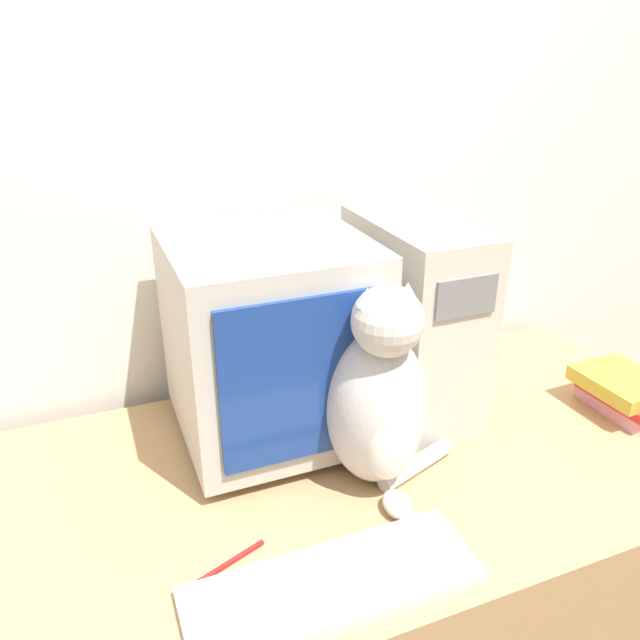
{
  "coord_description": "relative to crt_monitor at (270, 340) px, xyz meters",
  "views": [
    {
      "loc": [
        -0.4,
        -0.55,
        1.54
      ],
      "look_at": [
        0.01,
        0.46,
        1.05
      ],
      "focal_mm": 35.0,
      "sensor_mm": 36.0,
      "label": 1
    }
  ],
  "objects": [
    {
      "name": "wall_back",
      "position": [
        0.06,
        0.29,
        0.28
      ],
      "size": [
        7.0,
        0.05,
        2.5
      ],
      "color": "silver",
      "rests_on": "ground_plane"
    },
    {
      "name": "book_stack",
      "position": [
        0.79,
        -0.22,
        -0.18
      ],
      "size": [
        0.17,
        0.21,
        0.09
      ],
      "color": "pink",
      "rests_on": "desk"
    },
    {
      "name": "computer_tower",
      "position": [
        0.34,
        0.0,
        -0.01
      ],
      "size": [
        0.19,
        0.39,
        0.45
      ],
      "color": "beige",
      "rests_on": "desk"
    },
    {
      "name": "cat",
      "position": [
        0.14,
        -0.23,
        -0.05
      ],
      "size": [
        0.28,
        0.26,
        0.42
      ],
      "rotation": [
        0.0,
        0.0,
        -0.06
      ],
      "color": "silver",
      "rests_on": "desk"
    },
    {
      "name": "keyboard",
      "position": [
        -0.05,
        -0.45,
        -0.22
      ],
      "size": [
        0.48,
        0.16,
        0.02
      ],
      "color": "silver",
      "rests_on": "desk"
    },
    {
      "name": "crt_monitor",
      "position": [
        0.0,
        0.0,
        0.0
      ],
      "size": [
        0.39,
        0.4,
        0.44
      ],
      "color": "#BCB7AD",
      "rests_on": "desk"
    },
    {
      "name": "desk",
      "position": [
        0.06,
        -0.17,
        -0.6
      ],
      "size": [
        1.74,
        0.79,
        0.74
      ],
      "color": "tan",
      "rests_on": "ground_plane"
    },
    {
      "name": "pen",
      "position": [
        -0.19,
        -0.34,
        -0.22
      ],
      "size": [
        0.14,
        0.06,
        0.01
      ],
      "color": "maroon",
      "rests_on": "desk"
    }
  ]
}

